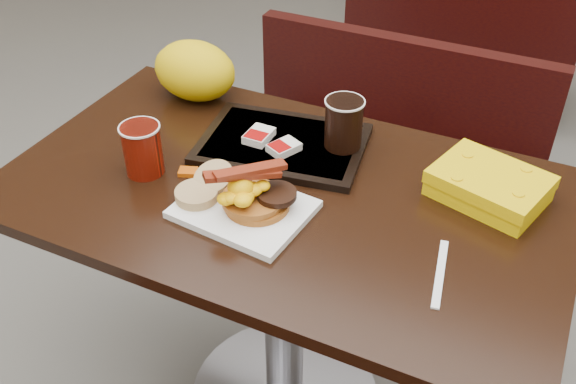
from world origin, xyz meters
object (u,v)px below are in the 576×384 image
at_px(bench_far_s, 464,30).
at_px(knife, 440,273).
at_px(fork, 203,203).
at_px(hashbrown_sleeve_left, 259,136).
at_px(coffee_cup_far, 344,124).
at_px(hashbrown_sleeve_right, 284,147).
at_px(coffee_cup_near, 143,150).
at_px(bench_near_n, 377,167).
at_px(platter, 244,209).
at_px(paper_bag, 195,71).
at_px(clamshell, 489,186).
at_px(pancake_stack, 257,201).
at_px(table_near, 284,308).
at_px(tray, 283,144).

height_order(bench_far_s, knife, knife).
distance_m(fork, hashbrown_sleeve_left, 0.25).
bearing_deg(coffee_cup_far, hashbrown_sleeve_right, -144.92).
bearing_deg(hashbrown_sleeve_right, bench_far_s, 113.62).
height_order(coffee_cup_near, hashbrown_sleeve_right, coffee_cup_near).
xyz_separation_m(bench_near_n, hashbrown_sleeve_left, (-0.12, -0.58, 0.42)).
xyz_separation_m(bench_near_n, fork, (-0.13, -0.82, 0.39)).
bearing_deg(coffee_cup_far, coffee_cup_near, -144.44).
relative_size(bench_near_n, fork, 6.78).
height_order(platter, paper_bag, paper_bag).
bearing_deg(platter, hashbrown_sleeve_left, 116.07).
distance_m(clamshell, paper_bag, 0.78).
distance_m(coffee_cup_near, hashbrown_sleeve_right, 0.31).
height_order(bench_far_s, pancake_stack, pancake_stack).
xyz_separation_m(table_near, pancake_stack, (-0.01, -0.10, 0.40)).
xyz_separation_m(coffee_cup_near, hashbrown_sleeve_left, (0.18, 0.20, -0.03)).
bearing_deg(table_near, knife, -16.84).
distance_m(table_near, coffee_cup_far, 0.49).
bearing_deg(bench_near_n, clamshell, -53.86).
relative_size(platter, fork, 1.74).
relative_size(knife, clamshell, 0.81).
relative_size(table_near, coffee_cup_far, 10.37).
relative_size(table_near, pancake_stack, 9.10).
bearing_deg(bench_far_s, pancake_stack, -90.35).
bearing_deg(fork, hashbrown_sleeve_left, 64.17).
height_order(platter, fork, platter).
bearing_deg(hashbrown_sleeve_left, bench_near_n, 78.62).
height_order(bench_near_n, tray, tray).
height_order(platter, tray, tray).
distance_m(pancake_stack, knife, 0.38).
relative_size(platter, pancake_stack, 1.95).
xyz_separation_m(fork, coffee_cup_far, (0.19, 0.30, 0.07)).
bearing_deg(hashbrown_sleeve_right, tray, 145.80).
height_order(bench_far_s, paper_bag, paper_bag).
xyz_separation_m(platter, clamshell, (0.44, 0.26, 0.02)).
bearing_deg(paper_bag, hashbrown_sleeve_left, -28.20).
height_order(platter, hashbrown_sleeve_left, hashbrown_sleeve_left).
distance_m(pancake_stack, clamshell, 0.48).
distance_m(bench_far_s, pancake_stack, 2.04).
bearing_deg(bench_far_s, tray, -92.29).
distance_m(pancake_stack, paper_bag, 0.51).
relative_size(tray, coffee_cup_far, 3.24).
xyz_separation_m(bench_far_s, knife, (0.37, -2.01, 0.39)).
bearing_deg(table_near, platter, -108.75).
xyz_separation_m(table_near, hashbrown_sleeve_right, (-0.05, 0.10, 0.40)).
height_order(table_near, clamshell, clamshell).
relative_size(hashbrown_sleeve_right, clamshell, 0.30).
xyz_separation_m(hashbrown_sleeve_right, clamshell, (0.45, 0.05, 0.00)).
relative_size(bench_near_n, paper_bag, 4.59).
distance_m(fork, clamshell, 0.59).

